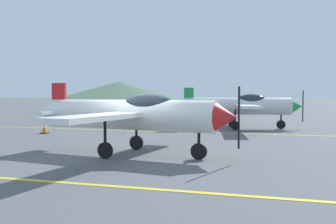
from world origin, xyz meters
TOP-DOWN VIEW (x-y plane):
  - ground_plane at (0.00, 0.00)m, footprint 400.00×400.00m
  - apron_line_near at (0.00, -3.80)m, footprint 80.00×0.16m
  - apron_line_far at (0.00, 8.27)m, footprint 80.00×0.16m
  - airplane_near at (-0.03, 0.41)m, footprint 7.22×8.28m
  - airplane_mid at (2.68, 11.31)m, footprint 7.23×8.26m
  - traffic_cone_front at (-7.08, 5.60)m, footprint 0.36×0.36m
  - hill_left at (-63.20, 144.34)m, footprint 58.58×58.58m

SIDE VIEW (x-z plane):
  - ground_plane at x=0.00m, z-range 0.00..0.00m
  - apron_line_near at x=0.00m, z-range 0.00..0.01m
  - apron_line_far at x=0.00m, z-range 0.00..0.01m
  - traffic_cone_front at x=-7.08m, z-range -0.01..0.58m
  - airplane_near at x=-0.03m, z-range 0.16..2.63m
  - airplane_mid at x=2.68m, z-range 0.16..2.63m
  - hill_left at x=-63.20m, z-range 0.00..8.12m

